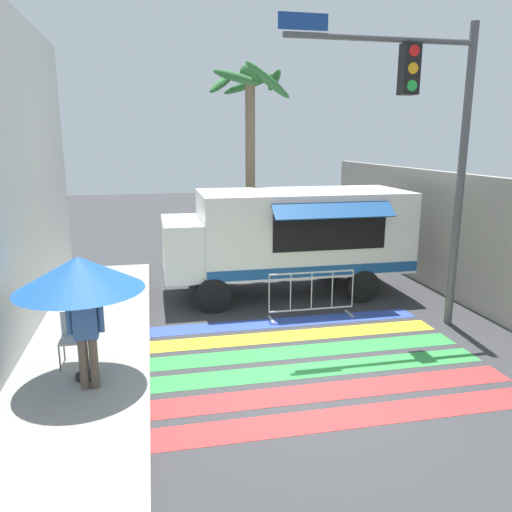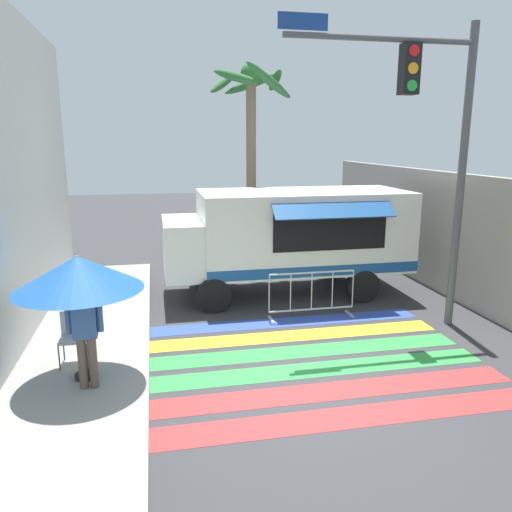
{
  "view_description": "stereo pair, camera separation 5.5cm",
  "coord_description": "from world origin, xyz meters",
  "px_view_note": "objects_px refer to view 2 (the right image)",
  "views": [
    {
      "loc": [
        -2.37,
        -6.9,
        3.79
      ],
      "look_at": [
        -0.27,
        3.05,
        1.42
      ],
      "focal_mm": 35.0,
      "sensor_mm": 36.0,
      "label": 1
    },
    {
      "loc": [
        -2.32,
        -6.91,
        3.79
      ],
      "look_at": [
        -0.27,
        3.05,
        1.42
      ],
      "focal_mm": 35.0,
      "sensor_mm": 36.0,
      "label": 2
    }
  ],
  "objects_px": {
    "traffic_signal_pole": "(432,126)",
    "patio_umbrella": "(78,273)",
    "vendor_person": "(85,326)",
    "palm_tree": "(251,118)",
    "barricade_front": "(312,295)",
    "folding_chair": "(74,332)",
    "food_truck": "(285,233)"
  },
  "relations": [
    {
      "from": "food_truck",
      "to": "palm_tree",
      "type": "relative_size",
      "value": 1.01
    },
    {
      "from": "folding_chair",
      "to": "patio_umbrella",
      "type": "bearing_deg",
      "value": -48.13
    },
    {
      "from": "patio_umbrella",
      "to": "palm_tree",
      "type": "relative_size",
      "value": 0.33
    },
    {
      "from": "patio_umbrella",
      "to": "folding_chair",
      "type": "distance_m",
      "value": 1.34
    },
    {
      "from": "barricade_front",
      "to": "palm_tree",
      "type": "bearing_deg",
      "value": 95.02
    },
    {
      "from": "traffic_signal_pole",
      "to": "patio_umbrella",
      "type": "height_order",
      "value": "traffic_signal_pole"
    },
    {
      "from": "patio_umbrella",
      "to": "vendor_person",
      "type": "relative_size",
      "value": 1.15
    },
    {
      "from": "patio_umbrella",
      "to": "folding_chair",
      "type": "relative_size",
      "value": 2.26
    },
    {
      "from": "vendor_person",
      "to": "patio_umbrella",
      "type": "bearing_deg",
      "value": 103.65
    },
    {
      "from": "barricade_front",
      "to": "traffic_signal_pole",
      "type": "bearing_deg",
      "value": -24.68
    },
    {
      "from": "traffic_signal_pole",
      "to": "palm_tree",
      "type": "distance_m",
      "value": 6.15
    },
    {
      "from": "patio_umbrella",
      "to": "traffic_signal_pole",
      "type": "bearing_deg",
      "value": 11.89
    },
    {
      "from": "food_truck",
      "to": "folding_chair",
      "type": "bearing_deg",
      "value": -142.22
    },
    {
      "from": "traffic_signal_pole",
      "to": "patio_umbrella",
      "type": "bearing_deg",
      "value": -168.11
    },
    {
      "from": "food_truck",
      "to": "vendor_person",
      "type": "distance_m",
      "value": 6.17
    },
    {
      "from": "patio_umbrella",
      "to": "food_truck",
      "type": "bearing_deg",
      "value": 43.87
    },
    {
      "from": "traffic_signal_pole",
      "to": "palm_tree",
      "type": "bearing_deg",
      "value": 113.25
    },
    {
      "from": "vendor_person",
      "to": "barricade_front",
      "type": "bearing_deg",
      "value": 31.27
    },
    {
      "from": "vendor_person",
      "to": "folding_chair",
      "type": "bearing_deg",
      "value": 107.92
    },
    {
      "from": "traffic_signal_pole",
      "to": "folding_chair",
      "type": "height_order",
      "value": "traffic_signal_pole"
    },
    {
      "from": "folding_chair",
      "to": "traffic_signal_pole",
      "type": "bearing_deg",
      "value": 27.82
    },
    {
      "from": "traffic_signal_pole",
      "to": "palm_tree",
      "type": "xyz_separation_m",
      "value": [
        -2.42,
        5.64,
        0.35
      ]
    },
    {
      "from": "folding_chair",
      "to": "vendor_person",
      "type": "xyz_separation_m",
      "value": [
        0.32,
        -0.98,
        0.45
      ]
    },
    {
      "from": "patio_umbrella",
      "to": "barricade_front",
      "type": "height_order",
      "value": "patio_umbrella"
    },
    {
      "from": "folding_chair",
      "to": "palm_tree",
      "type": "xyz_separation_m",
      "value": [
        4.23,
        6.38,
        3.72
      ]
    },
    {
      "from": "traffic_signal_pole",
      "to": "food_truck",
      "type": "bearing_deg",
      "value": 127.49
    },
    {
      "from": "palm_tree",
      "to": "patio_umbrella",
      "type": "bearing_deg",
      "value": -119.77
    },
    {
      "from": "folding_chair",
      "to": "palm_tree",
      "type": "bearing_deg",
      "value": 77.97
    },
    {
      "from": "patio_umbrella",
      "to": "palm_tree",
      "type": "bearing_deg",
      "value": 60.23
    },
    {
      "from": "traffic_signal_pole",
      "to": "vendor_person",
      "type": "relative_size",
      "value": 3.48
    },
    {
      "from": "food_truck",
      "to": "vendor_person",
      "type": "xyz_separation_m",
      "value": [
        -4.21,
        -4.49,
        -0.42
      ]
    },
    {
      "from": "patio_umbrella",
      "to": "barricade_front",
      "type": "distance_m",
      "value": 5.15
    }
  ]
}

